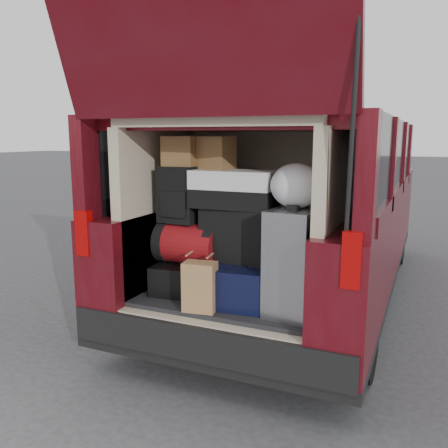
# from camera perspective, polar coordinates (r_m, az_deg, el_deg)

# --- Properties ---
(ground) EXTENTS (80.00, 80.00, 0.00)m
(ground) POSITION_cam_1_polar(r_m,az_deg,el_deg) (3.42, 0.03, -18.21)
(ground) COLOR #323234
(ground) RESTS_ON ground
(minivan) EXTENTS (1.90, 5.35, 2.77)m
(minivan) POSITION_cam_1_polar(r_m,az_deg,el_deg) (4.82, 8.91, 1.61)
(minivan) COLOR black
(minivan) RESTS_ON ground
(load_floor) EXTENTS (1.24, 1.05, 0.55)m
(load_floor) POSITION_cam_1_polar(r_m,az_deg,el_deg) (3.53, 1.86, -12.31)
(load_floor) COLOR black
(load_floor) RESTS_ON ground
(black_hardshell) EXTENTS (0.43, 0.55, 0.21)m
(black_hardshell) POSITION_cam_1_polar(r_m,az_deg,el_deg) (3.46, -4.44, -6.16)
(black_hardshell) COLOR black
(black_hardshell) RESTS_ON load_floor
(navy_hardshell) EXTENTS (0.54, 0.64, 0.26)m
(navy_hardshell) POSITION_cam_1_polar(r_m,az_deg,el_deg) (3.25, 2.03, -6.75)
(navy_hardshell) COLOR black
(navy_hardshell) RESTS_ON load_floor
(silver_roller) EXTENTS (0.31, 0.46, 0.66)m
(silver_roller) POSITION_cam_1_polar(r_m,az_deg,el_deg) (2.99, 8.60, -4.41)
(silver_roller) COLOR silver
(silver_roller) RESTS_ON load_floor
(kraft_bag) EXTENTS (0.22, 0.16, 0.32)m
(kraft_bag) POSITION_cam_1_polar(r_m,az_deg,el_deg) (3.02, -2.92, -7.54)
(kraft_bag) COLOR #9B7546
(kraft_bag) RESTS_ON load_floor
(red_duffel) EXTENTS (0.45, 0.30, 0.29)m
(red_duffel) POSITION_cam_1_polar(r_m,az_deg,el_deg) (3.35, -4.18, -2.34)
(red_duffel) COLOR maroon
(red_duffel) RESTS_ON black_hardshell
(black_soft_case) EXTENTS (0.52, 0.33, 0.36)m
(black_soft_case) POSITION_cam_1_polar(r_m,az_deg,el_deg) (3.22, 2.08, -1.17)
(black_soft_case) COLOR black
(black_soft_case) RESTS_ON navy_hardshell
(backpack) EXTENTS (0.29, 0.19, 0.39)m
(backpack) POSITION_cam_1_polar(r_m,az_deg,el_deg) (3.32, -5.46, 3.55)
(backpack) COLOR black
(backpack) RESTS_ON red_duffel
(twotone_duffel) EXTENTS (0.56, 0.29, 0.25)m
(twotone_duffel) POSITION_cam_1_polar(r_m,az_deg,el_deg) (3.17, 1.24, 4.24)
(twotone_duffel) COLOR white
(twotone_duffel) RESTS_ON black_soft_case
(grocery_sack_lower) EXTENTS (0.23, 0.20, 0.20)m
(grocery_sack_lower) POSITION_cam_1_polar(r_m,az_deg,el_deg) (3.32, -5.19, 8.72)
(grocery_sack_lower) COLOR brown
(grocery_sack_lower) RESTS_ON backpack
(grocery_sack_upper) EXTENTS (0.25, 0.22, 0.22)m
(grocery_sack_upper) POSITION_cam_1_polar(r_m,az_deg,el_deg) (3.27, -0.96, 8.56)
(grocery_sack_upper) COLOR brown
(grocery_sack_upper) RESTS_ON twotone_duffel
(plastic_bag_right) EXTENTS (0.34, 0.32, 0.28)m
(plastic_bag_right) POSITION_cam_1_polar(r_m,az_deg,el_deg) (2.93, 8.68, 4.58)
(plastic_bag_right) COLOR silver
(plastic_bag_right) RESTS_ON silver_roller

